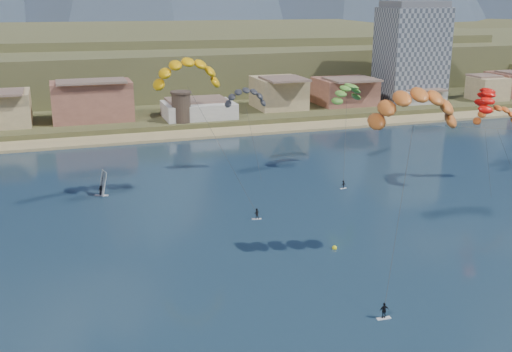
# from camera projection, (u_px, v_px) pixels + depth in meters

# --- Properties ---
(ground) EXTENTS (2400.00, 2400.00, 0.00)m
(ground) POSITION_uv_depth(u_px,v_px,m) (348.00, 346.00, 66.01)
(ground) COLOR black
(ground) RESTS_ON ground
(beach) EXTENTS (2200.00, 12.00, 0.90)m
(beach) POSITION_uv_depth(u_px,v_px,m) (169.00, 136.00, 162.58)
(beach) COLOR tan
(beach) RESTS_ON ground
(land) EXTENTS (2200.00, 900.00, 4.00)m
(land) POSITION_uv_depth(u_px,v_px,m) (82.00, 34.00, 576.59)
(land) COLOR brown
(land) RESTS_ON ground
(foothills) EXTENTS (940.00, 210.00, 18.00)m
(foothills) POSITION_uv_depth(u_px,v_px,m) (167.00, 55.00, 282.02)
(foothills) COLOR brown
(foothills) RESTS_ON ground
(town) EXTENTS (400.00, 24.00, 12.00)m
(town) POSITION_uv_depth(u_px,v_px,m) (7.00, 105.00, 163.11)
(town) COLOR beige
(town) RESTS_ON ground
(apartment_tower) EXTENTS (20.00, 16.00, 32.00)m
(apartment_tower) POSITION_uv_depth(u_px,v_px,m) (411.00, 52.00, 202.84)
(apartment_tower) COLOR gray
(apartment_tower) RESTS_ON ground
(watchtower) EXTENTS (5.82, 5.82, 8.60)m
(watchtower) POSITION_uv_depth(u_px,v_px,m) (181.00, 107.00, 169.62)
(watchtower) COLOR #47382D
(watchtower) RESTS_ON ground
(kitesurfer_yellow) EXTENTS (15.17, 17.48, 28.65)m
(kitesurfer_yellow) POSITION_uv_depth(u_px,v_px,m) (187.00, 69.00, 107.12)
(kitesurfer_yellow) COLOR silver
(kitesurfer_yellow) RESTS_ON ground
(kitesurfer_orange) EXTENTS (18.48, 18.10, 28.15)m
(kitesurfer_orange) POSITION_uv_depth(u_px,v_px,m) (415.00, 102.00, 81.04)
(kitesurfer_orange) COLOR silver
(kitesurfer_orange) RESTS_ON ground
(kitesurfer_green) EXTENTS (12.15, 17.76, 21.45)m
(kitesurfer_green) POSITION_uv_depth(u_px,v_px,m) (347.00, 91.00, 128.71)
(kitesurfer_green) COLOR silver
(kitesurfer_green) RESTS_ON ground
(distant_kite_dark) EXTENTS (9.29, 6.20, 19.45)m
(distant_kite_dark) POSITION_uv_depth(u_px,v_px,m) (246.00, 94.00, 125.78)
(distant_kite_dark) COLOR #262626
(distant_kite_dark) RESTS_ON ground
(distant_kite_orange) EXTENTS (9.39, 7.04, 17.06)m
(distant_kite_orange) POSITION_uv_depth(u_px,v_px,m) (496.00, 112.00, 120.82)
(distant_kite_orange) COLOR #262626
(distant_kite_orange) RESTS_ON ground
(distant_kite_red) EXTENTS (8.10, 9.98, 20.77)m
(distant_kite_red) POSITION_uv_depth(u_px,v_px,m) (484.00, 95.00, 116.23)
(distant_kite_red) COLOR #262626
(distant_kite_red) RESTS_ON ground
(windsurfer) EXTENTS (2.81, 3.00, 4.66)m
(windsurfer) POSITION_uv_depth(u_px,v_px,m) (102.00, 188.00, 114.73)
(windsurfer) COLOR silver
(windsurfer) RESTS_ON ground
(buoy) EXTENTS (0.74, 0.74, 0.74)m
(buoy) POSITION_uv_depth(u_px,v_px,m) (334.00, 248.00, 91.13)
(buoy) COLOR yellow
(buoy) RESTS_ON ground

